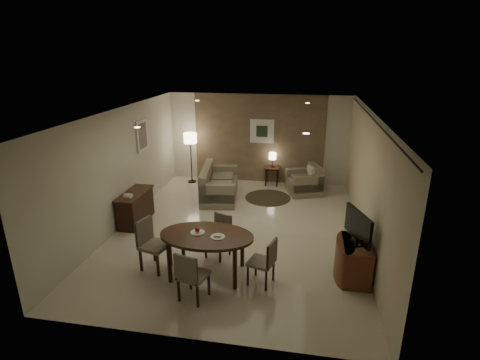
% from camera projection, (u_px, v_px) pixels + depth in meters
% --- Properties ---
extents(room_shell, '(5.50, 7.00, 2.70)m').
position_uv_depth(room_shell, '(242.00, 169.00, 8.53)').
color(room_shell, beige).
rests_on(room_shell, ground).
extents(taupe_accent, '(3.96, 0.03, 2.70)m').
position_uv_depth(taupe_accent, '(259.00, 139.00, 11.40)').
color(taupe_accent, '#7C684D').
rests_on(taupe_accent, wall_back).
extents(curtain_wall, '(0.08, 6.70, 2.58)m').
position_uv_depth(curtain_wall, '(366.00, 183.00, 7.73)').
color(curtain_wall, beige).
rests_on(curtain_wall, wall_right).
extents(curtain_rod, '(0.03, 6.80, 0.03)m').
position_uv_depth(curtain_rod, '(373.00, 119.00, 7.29)').
color(curtain_rod, black).
rests_on(curtain_rod, wall_right).
extents(art_back_frame, '(0.72, 0.03, 0.72)m').
position_uv_depth(art_back_frame, '(262.00, 131.00, 11.28)').
color(art_back_frame, silver).
rests_on(art_back_frame, wall_back).
extents(art_back_canvas, '(0.34, 0.01, 0.34)m').
position_uv_depth(art_back_canvas, '(262.00, 131.00, 11.26)').
color(art_back_canvas, black).
rests_on(art_back_canvas, wall_back).
extents(art_left_frame, '(0.03, 0.60, 0.80)m').
position_uv_depth(art_left_frame, '(142.00, 135.00, 9.55)').
color(art_left_frame, silver).
rests_on(art_left_frame, wall_left).
extents(art_left_canvas, '(0.01, 0.46, 0.64)m').
position_uv_depth(art_left_canvas, '(143.00, 136.00, 9.55)').
color(art_left_canvas, gray).
rests_on(art_left_canvas, wall_left).
extents(downlight_nl, '(0.10, 0.10, 0.01)m').
position_uv_depth(downlight_nl, '(137.00, 127.00, 6.27)').
color(downlight_nl, white).
rests_on(downlight_nl, ceiling).
extents(downlight_nr, '(0.10, 0.10, 0.01)m').
position_uv_depth(downlight_nr, '(306.00, 134.00, 5.81)').
color(downlight_nr, white).
rests_on(downlight_nr, ceiling).
extents(downlight_fl, '(0.10, 0.10, 0.01)m').
position_uv_depth(downlight_fl, '(197.00, 101.00, 9.62)').
color(downlight_fl, white).
rests_on(downlight_fl, ceiling).
extents(downlight_fr, '(0.10, 0.10, 0.01)m').
position_uv_depth(downlight_fr, '(308.00, 103.00, 9.16)').
color(downlight_fr, white).
rests_on(downlight_fr, ceiling).
extents(console_desk, '(0.48, 1.20, 0.75)m').
position_uv_depth(console_desk, '(136.00, 208.00, 8.88)').
color(console_desk, '#402414').
rests_on(console_desk, floor).
extents(telephone, '(0.20, 0.14, 0.09)m').
position_uv_depth(telephone, '(128.00, 195.00, 8.47)').
color(telephone, white).
rests_on(telephone, console_desk).
extents(tv_cabinet, '(0.48, 0.90, 0.70)m').
position_uv_depth(tv_cabinet, '(355.00, 260.00, 6.70)').
color(tv_cabinet, brown).
rests_on(tv_cabinet, floor).
extents(flat_tv, '(0.36, 0.85, 0.60)m').
position_uv_depth(flat_tv, '(358.00, 227.00, 6.48)').
color(flat_tv, black).
rests_on(flat_tv, tv_cabinet).
extents(dining_table, '(1.70, 1.06, 0.80)m').
position_uv_depth(dining_table, '(207.00, 254.00, 6.79)').
color(dining_table, '#402414').
rests_on(dining_table, floor).
extents(chair_near, '(0.53, 0.53, 0.90)m').
position_uv_depth(chair_near, '(193.00, 275.00, 6.10)').
color(chair_near, gray).
rests_on(chair_near, floor).
extents(chair_far, '(0.54, 0.54, 0.85)m').
position_uv_depth(chair_far, '(218.00, 237.00, 7.37)').
color(chair_far, gray).
rests_on(chair_far, floor).
extents(chair_left, '(0.59, 0.59, 0.98)m').
position_uv_depth(chair_left, '(155.00, 245.00, 6.94)').
color(chair_left, gray).
rests_on(chair_left, floor).
extents(chair_right, '(0.51, 0.51, 0.86)m').
position_uv_depth(chair_right, '(261.00, 262.00, 6.51)').
color(chair_right, gray).
rests_on(chair_right, floor).
extents(plate_a, '(0.26, 0.26, 0.02)m').
position_uv_depth(plate_a, '(198.00, 232.00, 6.74)').
color(plate_a, white).
rests_on(plate_a, dining_table).
extents(plate_b, '(0.26, 0.26, 0.02)m').
position_uv_depth(plate_b, '(218.00, 237.00, 6.58)').
color(plate_b, white).
rests_on(plate_b, dining_table).
extents(fruit_apple, '(0.09, 0.09, 0.09)m').
position_uv_depth(fruit_apple, '(197.00, 230.00, 6.72)').
color(fruit_apple, '#AB2013').
rests_on(fruit_apple, plate_a).
extents(napkin, '(0.12, 0.08, 0.03)m').
position_uv_depth(napkin, '(218.00, 236.00, 6.57)').
color(napkin, white).
rests_on(napkin, plate_b).
extents(round_rug, '(1.27, 1.27, 0.01)m').
position_uv_depth(round_rug, '(268.00, 198.00, 10.47)').
color(round_rug, '#463F27').
rests_on(round_rug, floor).
extents(sofa, '(1.95, 1.16, 0.87)m').
position_uv_depth(sofa, '(220.00, 183.00, 10.38)').
color(sofa, gray).
rests_on(sofa, floor).
extents(armchair, '(1.11, 1.14, 0.81)m').
position_uv_depth(armchair, '(304.00, 180.00, 10.70)').
color(armchair, gray).
rests_on(armchair, floor).
extents(side_table, '(0.43, 0.43, 0.55)m').
position_uv_depth(side_table, '(272.00, 176.00, 11.44)').
color(side_table, black).
rests_on(side_table, floor).
extents(table_lamp, '(0.22, 0.22, 0.50)m').
position_uv_depth(table_lamp, '(272.00, 159.00, 11.28)').
color(table_lamp, '#FFEAC1').
rests_on(table_lamp, side_table).
extents(floor_lamp, '(0.39, 0.39, 1.55)m').
position_uv_depth(floor_lamp, '(191.00, 158.00, 11.49)').
color(floor_lamp, '#FFE5B7').
rests_on(floor_lamp, floor).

